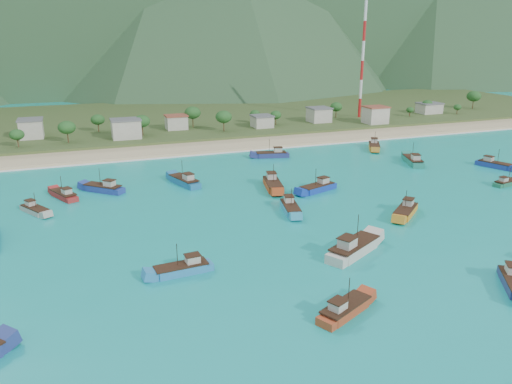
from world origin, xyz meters
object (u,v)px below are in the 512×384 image
object	(u,v)px
boat_10	(507,183)
boat_3	(104,189)
boat_18	(182,270)
boat_14	(318,188)
boat_0	(273,185)
boat_13	(345,310)
boat_20	(374,147)
boat_5	(406,212)
boat_27	(272,155)
boat_11	(413,161)
boat_23	(494,165)
boat_22	(64,195)
boat_19	(354,249)
radio_tower	(363,61)
boat_24	(35,210)
boat_2	(290,208)
boat_1	(184,182)

from	to	relation	value
boat_10	boat_3	bearing A→B (deg)	-117.81
boat_18	boat_3	bearing A→B (deg)	5.34
boat_14	boat_18	bearing A→B (deg)	108.37
boat_0	boat_13	xyz separation A→B (m)	(-12.77, -57.26, -0.21)
boat_0	boat_20	xyz separation A→B (m)	(48.23, 29.11, -0.08)
boat_5	boat_27	size ratio (longest dim) A/B	0.91
boat_11	boat_23	bearing A→B (deg)	-10.49
boat_3	boat_10	world-z (taller)	boat_3
boat_13	boat_23	world-z (taller)	boat_23
boat_3	boat_22	distance (m)	9.21
boat_13	boat_19	size ratio (longest dim) A/B	0.76
boat_23	boat_11	bearing A→B (deg)	-50.40
boat_5	boat_20	bearing A→B (deg)	-67.68
boat_10	boat_18	xyz separation A→B (m)	(-87.36, -19.33, 0.16)
boat_14	boat_23	world-z (taller)	boat_14
boat_18	boat_19	bearing A→B (deg)	-100.75
boat_11	boat_18	bearing A→B (deg)	-129.79
radio_tower	boat_18	xyz separation A→B (m)	(-104.34, -117.20, -24.92)
radio_tower	boat_23	world-z (taller)	radio_tower
boat_22	boat_24	xyz separation A→B (m)	(-5.90, -8.44, -0.09)
boat_5	boat_10	bearing A→B (deg)	-116.46
boat_2	boat_3	distance (m)	46.51
boat_24	boat_11	bearing A→B (deg)	153.48
boat_18	boat_24	bearing A→B (deg)	26.61
boat_11	boat_27	bearing A→B (deg)	168.45
boat_2	boat_18	size ratio (longest dim) A/B	1.05
boat_3	boat_14	size ratio (longest dim) A/B	0.90
boat_22	boat_23	world-z (taller)	boat_23
boat_5	boat_27	bearing A→B (deg)	-33.37
boat_2	boat_5	xyz separation A→B (m)	(21.90, -10.54, 0.05)
boat_5	boat_13	size ratio (longest dim) A/B	1.00
boat_2	boat_23	world-z (taller)	boat_23
radio_tower	boat_11	distance (m)	80.08
boat_10	boat_11	world-z (taller)	boat_11
boat_5	boat_19	bearing A→B (deg)	82.37
boat_23	boat_10	bearing A→B (deg)	34.41
boat_2	boat_24	world-z (taller)	boat_2
boat_2	boat_20	size ratio (longest dim) A/B	0.94
boat_0	boat_1	xyz separation A→B (m)	(-19.81, 10.73, -0.05)
boat_14	boat_11	bearing A→B (deg)	-89.66
boat_1	boat_2	size ratio (longest dim) A/B	1.13
radio_tower	boat_24	distance (m)	152.03
boat_13	boat_23	distance (m)	96.33
boat_11	boat_20	xyz separation A→B (m)	(0.48, 21.06, -0.05)
boat_5	boat_14	size ratio (longest dim) A/B	0.90
boat_10	boat_23	world-z (taller)	boat_23
boat_18	boat_11	bearing A→B (deg)	-64.53
boat_11	boat_20	bearing A→B (deg)	108.84
boat_1	boat_24	size ratio (longest dim) A/B	1.34
boat_27	boat_0	bearing A→B (deg)	171.61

